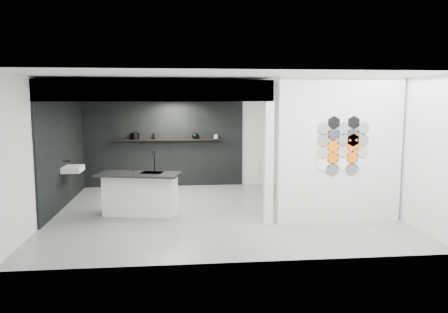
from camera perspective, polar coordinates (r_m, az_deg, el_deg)
floor at (r=9.46m, az=-0.41°, el=-7.20°), size 7.00×6.00×0.01m
partition_panel at (r=8.74m, az=14.91°, el=0.73°), size 2.45×0.15×2.80m
bay_clad_back at (r=12.15m, az=-7.92°, el=1.62°), size 4.40×0.04×2.35m
bay_clad_left at (r=10.50m, az=-20.19°, el=0.36°), size 0.04×4.00×2.35m
bulkhead at (r=10.12m, az=-8.42°, el=8.29°), size 4.40×4.00×0.40m
corner_column at (r=8.38m, az=5.84°, el=-0.89°), size 0.16×0.16×2.35m
fascia_beam at (r=8.20m, az=-8.96°, el=8.52°), size 4.40×0.16×0.40m
wall_basin at (r=10.30m, az=-19.13°, el=-1.55°), size 0.40×0.60×0.12m
display_shelf at (r=12.03m, az=-7.47°, el=2.17°), size 3.00×0.15×0.04m
kitchen_island at (r=9.27m, az=-10.87°, el=-4.71°), size 1.79×1.09×1.35m
stockpot at (r=12.07m, az=-11.54°, el=2.63°), size 0.25×0.25×0.18m
kettle at (r=12.02m, az=-3.76°, el=2.70°), size 0.24×0.24×0.16m
glass_bowl at (r=12.06m, az=-1.04°, el=2.56°), size 0.15×0.15×0.09m
glass_vase at (r=12.06m, az=-1.04°, el=2.65°), size 0.12×0.12×0.13m
bottle_dark at (r=12.03m, az=-9.18°, el=2.62°), size 0.08×0.08×0.16m
utensil_cup at (r=12.08m, az=-11.96°, el=2.45°), size 0.11×0.11×0.11m
hex_tile_cluster at (r=8.67m, az=15.34°, el=1.36°), size 1.04×0.02×1.16m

